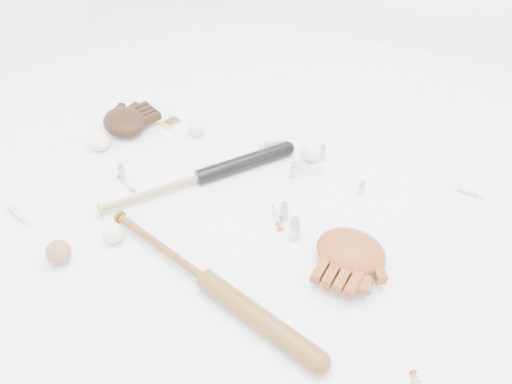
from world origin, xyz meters
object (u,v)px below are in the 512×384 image
at_px(glove_dark, 124,122).
at_px(pedestal, 310,164).
at_px(bat_dark, 199,177).
at_px(bat_wood, 206,280).

relative_size(glove_dark, pedestal, 3.06).
distance_m(bat_dark, glove_dark, 0.48).
bearing_deg(bat_dark, pedestal, -15.41).
xyz_separation_m(bat_wood, glove_dark, (-0.71, 0.56, 0.01)).
xyz_separation_m(glove_dark, pedestal, (0.80, 0.10, -0.02)).
bearing_deg(pedestal, bat_dark, -143.24).
distance_m(glove_dark, pedestal, 0.80).
bearing_deg(bat_dark, bat_wood, -109.80).
relative_size(bat_wood, glove_dark, 3.64).
height_order(bat_dark, bat_wood, bat_wood).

